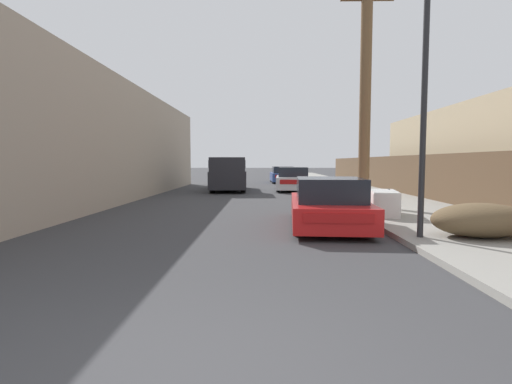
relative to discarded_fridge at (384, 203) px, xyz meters
The scene contains 11 objects.
sidewalk_curb 14.63m from the discarded_fridge, 84.46° to the left, with size 4.20×63.00×0.12m, color gray.
discarded_fridge is the anchor object (origin of this frame).
parked_sports_car_red 2.34m from the discarded_fridge, 141.62° to the right, with size 2.10×4.52×1.25m.
car_parked_mid 11.58m from the discarded_fridge, 98.91° to the left, with size 2.06×4.47×1.35m.
car_parked_far 20.38m from the discarded_fridge, 95.56° to the left, with size 1.93×4.65×1.29m.
pickup_truck 12.22m from the discarded_fridge, 116.48° to the left, with size 2.25×5.58×1.89m.
utility_pole 4.36m from the discarded_fridge, 89.60° to the left, with size 1.80×0.38×7.79m.
street_lamp 4.31m from the discarded_fridge, 94.68° to the right, with size 0.26×0.26×5.14m.
brush_pile 3.52m from the discarded_fridge, 74.35° to the right, with size 1.97×1.34×0.69m.
wooden_fence 8.89m from the discarded_fridge, 67.73° to the left, with size 0.08×36.13×1.84m, color brown.
building_left_block 13.61m from the discarded_fridge, 156.85° to the left, with size 7.00×25.48×4.91m, color tan.
Camera 1 is at (0.42, -2.57, 1.64)m, focal length 28.00 mm.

